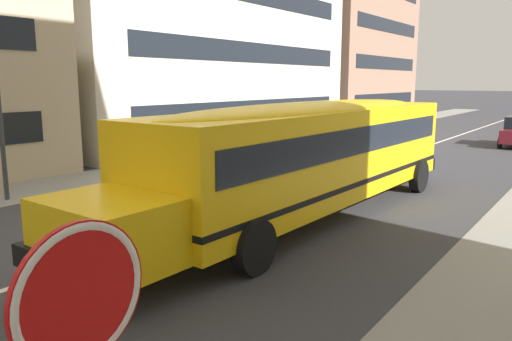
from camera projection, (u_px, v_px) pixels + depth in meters
ground_plane at (165, 236)px, 11.46m from camera, size 400.00×400.00×0.00m
sidewalk_far at (4, 195)px, 15.57m from camera, size 120.00×3.00×0.01m
sidewalk_near at (504, 321)px, 7.35m from camera, size 120.00×3.00×0.01m
lane_centreline at (165, 235)px, 11.46m from camera, size 110.00×0.16×0.01m
school_bus at (310, 149)px, 12.85m from camera, size 13.50×3.40×3.00m
parked_car_green_far_corner at (286, 138)px, 23.60m from camera, size 3.95×1.97×1.64m
apartment_block_far_centre at (172, 31)px, 31.42m from camera, size 21.68×13.05×13.30m
apartment_block_far_right at (334, 13)px, 46.36m from camera, size 15.84×10.98×19.70m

